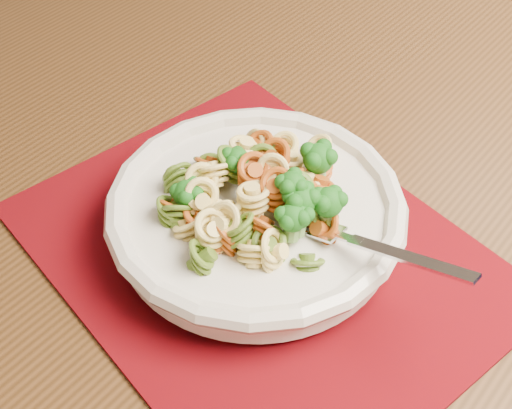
% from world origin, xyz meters
% --- Properties ---
extents(dining_table, '(1.76, 1.42, 0.72)m').
position_xyz_m(dining_table, '(-0.61, -0.29, 0.63)').
color(dining_table, '#4E2F16').
rests_on(dining_table, ground).
extents(placemat, '(0.50, 0.47, 0.00)m').
position_xyz_m(placemat, '(-0.59, -0.43, 0.72)').
color(placemat, '#600404').
rests_on(placemat, dining_table).
extents(pasta_bowl, '(0.26, 0.26, 0.05)m').
position_xyz_m(pasta_bowl, '(-0.60, -0.41, 0.75)').
color(pasta_bowl, beige).
rests_on(pasta_bowl, placemat).
extents(pasta_broccoli_heap, '(0.22, 0.22, 0.06)m').
position_xyz_m(pasta_broccoli_heap, '(-0.60, -0.41, 0.77)').
color(pasta_broccoli_heap, '#F1DC77').
rests_on(pasta_broccoli_heap, pasta_bowl).
extents(fork, '(0.18, 0.09, 0.08)m').
position_xyz_m(fork, '(-0.54, -0.43, 0.76)').
color(fork, silver).
rests_on(fork, pasta_bowl).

